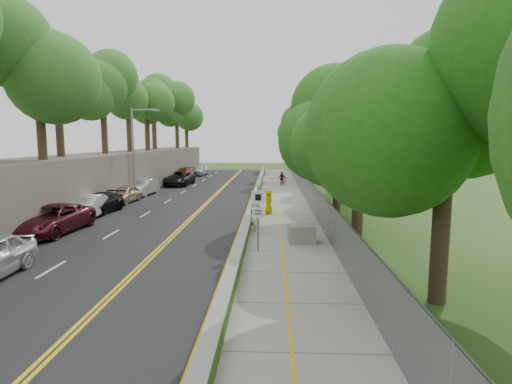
% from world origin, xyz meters
% --- Properties ---
extents(ground, '(140.00, 140.00, 0.00)m').
position_xyz_m(ground, '(0.00, 0.00, 0.00)').
color(ground, '#33511E').
rests_on(ground, ground).
extents(road, '(11.20, 66.00, 0.04)m').
position_xyz_m(road, '(-5.40, 15.00, 0.02)').
color(road, black).
rests_on(road, ground).
extents(sidewalk, '(4.20, 66.00, 0.05)m').
position_xyz_m(sidewalk, '(2.55, 15.00, 0.03)').
color(sidewalk, gray).
rests_on(sidewalk, ground).
extents(jersey_barrier, '(0.42, 66.00, 0.60)m').
position_xyz_m(jersey_barrier, '(0.25, 15.00, 0.30)').
color(jersey_barrier, '#81EA15').
rests_on(jersey_barrier, ground).
extents(rock_embankment, '(5.00, 66.00, 4.00)m').
position_xyz_m(rock_embankment, '(-13.50, 15.00, 2.00)').
color(rock_embankment, '#595147').
rests_on(rock_embankment, ground).
extents(chainlink_fence, '(0.04, 66.00, 2.00)m').
position_xyz_m(chainlink_fence, '(4.65, 15.00, 1.00)').
color(chainlink_fence, slate).
rests_on(chainlink_fence, ground).
extents(trees_embankment, '(6.40, 66.00, 13.00)m').
position_xyz_m(trees_embankment, '(-13.00, 15.00, 10.50)').
color(trees_embankment, '#3E812C').
rests_on(trees_embankment, rock_embankment).
extents(trees_fenceside, '(7.00, 66.00, 14.00)m').
position_xyz_m(trees_fenceside, '(7.00, 15.00, 7.00)').
color(trees_fenceside, '#2D751D').
rests_on(trees_fenceside, ground).
extents(streetlight, '(2.52, 0.22, 8.00)m').
position_xyz_m(streetlight, '(-10.46, 14.00, 4.64)').
color(streetlight, gray).
rests_on(streetlight, ground).
extents(signpost, '(0.62, 0.09, 3.10)m').
position_xyz_m(signpost, '(1.05, -3.02, 1.96)').
color(signpost, gray).
rests_on(signpost, sidewalk).
extents(construction_barrel, '(0.56, 0.56, 0.91)m').
position_xyz_m(construction_barrel, '(3.00, 25.17, 0.51)').
color(construction_barrel, '#C41D00').
rests_on(construction_barrel, sidewalk).
extents(concrete_block, '(1.42, 1.11, 0.89)m').
position_xyz_m(concrete_block, '(3.20, -1.33, 0.50)').
color(concrete_block, slate).
rests_on(concrete_block, sidewalk).
extents(car_1, '(1.86, 4.73, 1.53)m').
position_xyz_m(car_1, '(-10.60, 4.40, 0.81)').
color(car_1, white).
rests_on(car_1, road).
extents(car_2, '(2.95, 5.84, 1.58)m').
position_xyz_m(car_2, '(-10.60, 0.15, 0.83)').
color(car_2, '#581925').
rests_on(car_2, road).
extents(car_3, '(2.45, 5.08, 1.43)m').
position_xyz_m(car_3, '(-10.60, 6.31, 0.75)').
color(car_3, black).
rests_on(car_3, road).
extents(car_4, '(2.05, 4.36, 1.44)m').
position_xyz_m(car_4, '(-10.60, 11.17, 0.76)').
color(car_4, '#BFAC8A').
rests_on(car_4, road).
extents(car_5, '(1.95, 4.70, 1.51)m').
position_xyz_m(car_5, '(-10.47, 15.69, 0.80)').
color(car_5, silver).
rests_on(car_5, road).
extents(car_6, '(2.83, 5.82, 1.59)m').
position_xyz_m(car_6, '(-9.00, 23.97, 0.84)').
color(car_6, black).
rests_on(car_6, road).
extents(car_7, '(2.49, 5.23, 1.47)m').
position_xyz_m(car_7, '(-9.95, 30.83, 0.78)').
color(car_7, maroon).
rests_on(car_7, road).
extents(car_8, '(2.16, 4.77, 1.59)m').
position_xyz_m(car_8, '(-9.00, 36.69, 0.83)').
color(car_8, '#B7B7BC').
rests_on(car_8, road).
extents(painter_0, '(0.57, 0.85, 1.69)m').
position_xyz_m(painter_0, '(1.45, 6.57, 0.90)').
color(painter_0, '#BEB700').
rests_on(painter_0, sidewalk).
extents(painter_1, '(0.61, 0.74, 1.76)m').
position_xyz_m(painter_1, '(0.75, 1.00, 0.93)').
color(painter_1, white).
rests_on(painter_1, sidewalk).
extents(painter_2, '(0.94, 1.08, 1.91)m').
position_xyz_m(painter_2, '(0.75, 2.84, 1.00)').
color(painter_2, '#222327').
rests_on(painter_2, sidewalk).
extents(painter_3, '(0.80, 1.15, 1.63)m').
position_xyz_m(painter_3, '(0.75, 6.00, 0.87)').
color(painter_3, brown).
rests_on(painter_3, sidewalk).
extents(person_far, '(0.96, 0.49, 1.58)m').
position_xyz_m(person_far, '(2.80, 24.15, 0.84)').
color(person_far, black).
rests_on(person_far, sidewalk).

